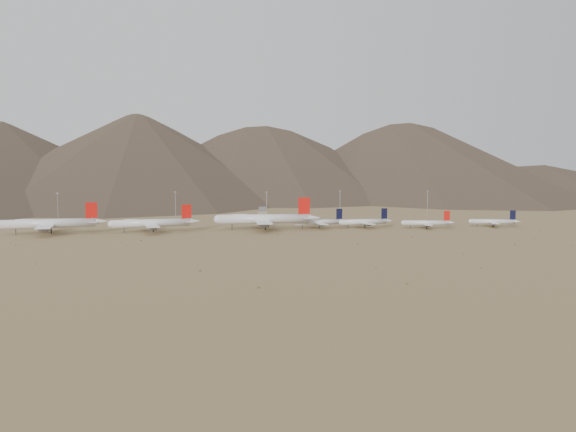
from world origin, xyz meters
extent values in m
plane|color=#A58A55|center=(0.00, 0.00, 0.00)|extent=(3000.00, 3000.00, 0.00)
cylinder|color=silver|center=(-132.26, 34.71, 7.37)|extent=(60.93, 12.46, 6.26)
sphere|color=silver|center=(-162.40, 31.60, 7.37)|extent=(6.14, 6.14, 6.14)
cone|color=silver|center=(-98.50, 38.20, 7.84)|extent=(11.43, 6.73, 5.64)
cube|color=silver|center=(-133.46, 34.59, 6.43)|extent=(15.35, 56.26, 0.78)
cube|color=silver|center=(-103.32, 37.70, 8.00)|extent=(7.59, 21.56, 0.38)
cube|color=red|center=(-104.53, 37.58, 16.06)|extent=(7.89, 1.37, 11.11)
cylinder|color=black|center=(-153.36, 32.53, 2.12)|extent=(0.40, 0.40, 4.24)
cylinder|color=black|center=(-131.21, 36.39, 2.12)|extent=(0.51, 0.51, 4.24)
cylinder|color=black|center=(-130.89, 33.28, 2.12)|extent=(0.51, 0.51, 4.24)
ellipsoid|color=silver|center=(-147.93, 33.09, 9.10)|extent=(19.77, 6.66, 3.76)
cylinder|color=slate|center=(-134.60, 45.64, 4.88)|extent=(6.32, 3.43, 2.82)
cylinder|color=slate|center=(-132.32, 23.53, 4.88)|extent=(6.32, 3.43, 2.82)
cylinder|color=slate|center=(-135.63, 55.59, 4.88)|extent=(6.32, 3.43, 2.82)
cylinder|color=slate|center=(-131.29, 13.59, 4.88)|extent=(6.32, 3.43, 2.82)
cylinder|color=silver|center=(-63.12, 33.18, 6.61)|extent=(54.60, 13.07, 5.62)
sphere|color=silver|center=(-90.03, 29.43, 6.61)|extent=(5.50, 5.50, 5.50)
cone|color=silver|center=(-32.98, 37.39, 7.03)|extent=(10.39, 6.36, 5.05)
cube|color=silver|center=(-64.19, 33.03, 5.77)|extent=(15.49, 50.54, 0.70)
cube|color=silver|center=(-37.28, 36.79, 7.17)|extent=(7.46, 19.42, 0.34)
cube|color=red|center=(-38.36, 36.64, 14.40)|extent=(7.07, 1.48, 9.96)
cylinder|color=black|center=(-81.95, 30.56, 1.90)|extent=(0.36, 0.36, 3.80)
cylinder|color=black|center=(-62.23, 34.73, 1.90)|extent=(0.45, 0.45, 3.80)
cylinder|color=black|center=(-61.85, 31.94, 1.90)|extent=(0.45, 0.45, 3.80)
ellipsoid|color=silver|center=(-77.11, 31.23, 8.16)|extent=(17.80, 6.57, 3.37)
cylinder|color=slate|center=(-65.57, 42.90, 4.38)|extent=(5.73, 3.25, 2.53)
cylinder|color=slate|center=(-62.82, 23.17, 4.38)|extent=(5.73, 3.25, 2.53)
cylinder|color=slate|center=(-66.81, 51.78, 4.38)|extent=(5.73, 3.25, 2.53)
cylinder|color=slate|center=(-61.58, 14.29, 4.38)|extent=(5.73, 3.25, 2.53)
cylinder|color=silver|center=(18.02, 35.05, 8.12)|extent=(67.06, 11.45, 6.90)
sphere|color=silver|center=(-15.28, 37.33, 8.12)|extent=(6.76, 6.76, 6.76)
cone|color=silver|center=(55.31, 32.50, 8.64)|extent=(12.41, 7.01, 6.21)
cube|color=silver|center=(16.69, 35.14, 7.09)|extent=(14.84, 61.77, 0.86)
cube|color=silver|center=(49.99, 32.86, 8.81)|extent=(7.58, 23.61, 0.41)
cube|color=red|center=(48.65, 32.95, 17.69)|extent=(8.70, 1.21, 12.24)
cylinder|color=black|center=(-5.29, 36.65, 2.34)|extent=(0.44, 0.44, 4.67)
cylinder|color=black|center=(19.47, 36.68, 2.34)|extent=(0.56, 0.56, 4.67)
cylinder|color=black|center=(19.24, 33.24, 2.34)|extent=(0.56, 0.56, 4.67)
ellipsoid|color=silver|center=(0.71, 36.24, 10.02)|extent=(21.66, 6.62, 4.14)
cylinder|color=slate|center=(17.53, 47.35, 5.38)|extent=(6.87, 3.55, 3.10)
cylinder|color=slate|center=(15.85, 22.94, 5.38)|extent=(6.87, 3.55, 3.10)
cylinder|color=slate|center=(18.28, 58.34, 5.38)|extent=(6.87, 3.55, 3.10)
cylinder|color=slate|center=(15.10, 11.95, 5.38)|extent=(6.87, 3.55, 3.10)
cylinder|color=silver|center=(60.98, 37.50, 4.78)|extent=(37.41, 7.47, 4.04)
sphere|color=silver|center=(42.46, 35.77, 4.78)|extent=(3.96, 3.96, 3.96)
cone|color=silver|center=(81.72, 39.43, 5.09)|extent=(7.00, 4.24, 3.63)
cube|color=silver|center=(60.24, 37.43, 4.18)|extent=(8.88, 32.30, 0.50)
cube|color=silver|center=(78.76, 39.15, 5.19)|extent=(4.46, 12.37, 0.24)
cube|color=black|center=(78.01, 39.08, 10.79)|extent=(4.85, 0.81, 7.97)
cylinder|color=black|center=(48.01, 36.29, 1.38)|extent=(0.43, 0.43, 2.76)
cylinder|color=black|center=(61.62, 38.57, 1.38)|extent=(0.53, 0.53, 2.76)
cylinder|color=black|center=(61.81, 36.56, 1.38)|extent=(0.53, 0.53, 2.76)
cylinder|color=slate|center=(59.41, 46.32, 3.18)|extent=(3.87, 2.15, 1.82)
cylinder|color=slate|center=(61.06, 28.54, 3.18)|extent=(3.87, 2.15, 1.82)
cylinder|color=silver|center=(95.89, 33.01, 4.83)|extent=(37.79, 7.73, 4.08)
sphere|color=silver|center=(77.20, 31.17, 4.83)|extent=(4.00, 4.00, 4.00)
cone|color=silver|center=(116.83, 35.06, 5.14)|extent=(7.09, 4.31, 3.67)
cube|color=silver|center=(95.15, 32.93, 4.22)|extent=(9.13, 32.63, 0.51)
cube|color=silver|center=(113.84, 34.77, 5.24)|extent=(4.56, 12.51, 0.24)
cube|color=black|center=(113.09, 34.70, 10.89)|extent=(4.90, 0.84, 8.05)
cylinder|color=black|center=(82.81, 31.72, 1.40)|extent=(0.43, 0.43, 2.79)
cylinder|color=black|center=(96.54, 34.10, 1.40)|extent=(0.54, 0.54, 2.79)
cylinder|color=black|center=(96.74, 32.07, 1.40)|extent=(0.54, 0.54, 2.79)
cylinder|color=slate|center=(94.27, 41.91, 3.21)|extent=(3.92, 2.19, 1.84)
cylinder|color=slate|center=(96.03, 23.96, 3.21)|extent=(3.92, 2.19, 1.84)
cylinder|color=silver|center=(140.95, 19.58, 4.39)|extent=(34.06, 11.34, 3.70)
sphere|color=silver|center=(124.34, 23.45, 4.39)|extent=(3.63, 3.63, 3.63)
cone|color=silver|center=(159.56, 15.25, 4.66)|extent=(6.74, 4.64, 3.33)
cube|color=silver|center=(140.29, 19.74, 3.83)|extent=(11.95, 29.72, 0.46)
cube|color=silver|center=(156.90, 15.87, 4.76)|extent=(5.51, 11.52, 0.22)
cube|color=red|center=(156.23, 16.02, 9.89)|extent=(4.39, 1.33, 7.31)
cylinder|color=black|center=(129.32, 22.29, 1.27)|extent=(0.39, 0.39, 2.53)
cylinder|color=black|center=(141.82, 20.33, 1.27)|extent=(0.49, 0.49, 2.53)
cylinder|color=black|center=(141.40, 18.53, 1.27)|extent=(0.49, 0.49, 2.53)
cylinder|color=slate|center=(142.14, 27.71, 2.91)|extent=(3.70, 2.40, 1.67)
cylinder|color=slate|center=(138.43, 11.76, 2.91)|extent=(3.70, 2.40, 1.67)
cylinder|color=silver|center=(197.83, 21.43, 4.26)|extent=(32.61, 13.68, 3.60)
sphere|color=silver|center=(182.08, 26.56, 4.26)|extent=(3.53, 3.53, 3.53)
cone|color=silver|center=(215.47, 15.68, 4.53)|extent=(6.67, 4.93, 3.24)
cube|color=silver|center=(197.20, 21.64, 3.72)|extent=(13.84, 28.64, 0.45)
cube|color=silver|center=(212.95, 16.50, 4.62)|extent=(6.18, 11.18, 0.22)
cube|color=black|center=(212.32, 16.71, 9.61)|extent=(4.20, 1.64, 7.10)
cylinder|color=black|center=(186.80, 25.02, 1.23)|extent=(0.38, 0.38, 2.46)
cylinder|color=black|center=(198.73, 22.08, 1.23)|extent=(0.47, 0.47, 2.46)
cylinder|color=black|center=(198.18, 20.37, 1.23)|extent=(0.47, 0.47, 2.46)
cylinder|color=slate|center=(199.66, 29.20, 2.83)|extent=(3.65, 2.57, 1.62)
cylinder|color=slate|center=(194.73, 14.08, 2.83)|extent=(3.65, 2.57, 1.62)
cube|color=gray|center=(30.00, 120.00, 4.00)|extent=(8.00, 8.00, 8.00)
cube|color=slate|center=(30.00, 120.00, 10.00)|extent=(6.00, 6.00, 4.00)
cylinder|color=gray|center=(-144.02, 125.60, 12.50)|extent=(0.50, 0.50, 25.00)
cube|color=gray|center=(-144.02, 125.60, 25.30)|extent=(2.00, 0.60, 0.80)
cylinder|color=gray|center=(-46.30, 136.85, 12.50)|extent=(0.50, 0.50, 25.00)
cube|color=gray|center=(-46.30, 136.85, 25.30)|extent=(2.00, 0.60, 0.80)
cylinder|color=gray|center=(33.73, 117.50, 12.50)|extent=(0.50, 0.50, 25.00)
cube|color=gray|center=(33.73, 117.50, 25.30)|extent=(2.00, 0.60, 0.80)
cylinder|color=gray|center=(106.59, 133.36, 12.50)|extent=(0.50, 0.50, 25.00)
cube|color=gray|center=(106.59, 133.36, 25.30)|extent=(2.00, 0.60, 0.80)
cylinder|color=gray|center=(190.60, 122.82, 12.50)|extent=(0.50, 0.50, 25.00)
cube|color=gray|center=(190.60, 122.82, 25.30)|extent=(2.00, 0.60, 0.80)
ellipsoid|color=brown|center=(149.91, -81.91, 0.36)|extent=(0.91, 0.91, 0.73)
ellipsoid|color=brown|center=(-49.41, -47.22, 0.18)|extent=(0.64, 0.64, 0.35)
ellipsoid|color=brown|center=(-67.59, -19.24, 0.31)|extent=(0.96, 0.96, 0.61)
ellipsoid|color=brown|center=(-142.39, -20.32, 0.23)|extent=(0.68, 0.68, 0.47)
ellipsoid|color=brown|center=(133.21, 0.18, 0.21)|extent=(0.80, 0.80, 0.41)
ellipsoid|color=brown|center=(-35.98, -135.47, 0.27)|extent=(1.06, 1.06, 0.54)
ellipsoid|color=brown|center=(181.57, -54.36, 0.27)|extent=(0.75, 0.75, 0.53)
ellipsoid|color=brown|center=(40.40, -144.86, 0.21)|extent=(0.61, 0.61, 0.42)
ellipsoid|color=brown|center=(-137.75, -28.71, 0.25)|extent=(0.56, 0.56, 0.49)
ellipsoid|color=brown|center=(86.87, -152.12, 0.18)|extent=(0.72, 0.72, 0.36)
ellipsoid|color=brown|center=(105.10, -36.17, 0.36)|extent=(0.91, 0.91, 0.71)
ellipsoid|color=brown|center=(-16.51, -175.79, 0.40)|extent=(0.89, 0.89, 0.80)
ellipsoid|color=brown|center=(23.02, 2.41, 0.26)|extent=(0.69, 0.69, 0.51)
ellipsoid|color=brown|center=(100.36, -111.42, 0.20)|extent=(0.77, 0.77, 0.40)
ellipsoid|color=brown|center=(60.06, -59.76, 0.31)|extent=(0.98, 0.98, 0.62)
ellipsoid|color=brown|center=(212.30, -16.72, 0.22)|extent=(0.57, 0.57, 0.45)
ellipsoid|color=brown|center=(39.98, -179.75, 0.31)|extent=(0.82, 0.82, 0.63)
ellipsoid|color=brown|center=(-79.33, -23.50, 0.26)|extent=(0.68, 0.68, 0.53)
ellipsoid|color=brown|center=(-109.81, -102.31, 0.23)|extent=(0.53, 0.53, 0.47)
ellipsoid|color=brown|center=(181.87, -90.64, 0.24)|extent=(0.62, 0.62, 0.48)
camera|label=1|loc=(-45.57, -377.08, 42.01)|focal=35.00mm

